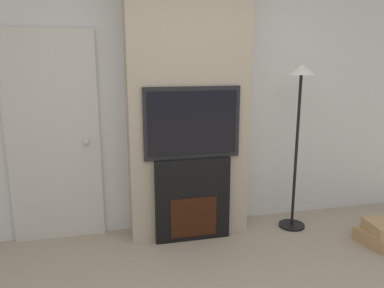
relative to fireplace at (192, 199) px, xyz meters
name	(u,v)px	position (x,y,z in m)	size (l,w,h in m)	color
wall_back	(183,98)	(0.00, 0.38, 0.94)	(6.00, 0.06, 2.70)	silver
chimney_breast	(188,101)	(0.00, 0.17, 0.94)	(1.16, 0.35, 2.70)	tan
fireplace	(192,199)	(0.00, 0.00, 0.00)	(0.73, 0.15, 0.82)	black
television	(192,123)	(0.00, 0.00, 0.75)	(0.91, 0.07, 0.68)	black
floor_lamp	(299,109)	(1.09, 0.00, 0.85)	(0.28, 0.28, 1.69)	black
entry_door	(54,139)	(-1.27, 0.32, 0.60)	(0.85, 0.09, 2.01)	beige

